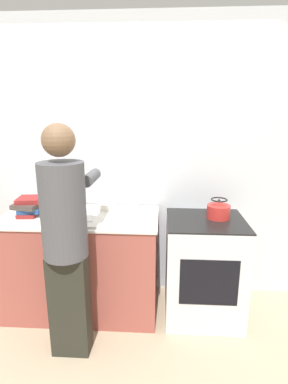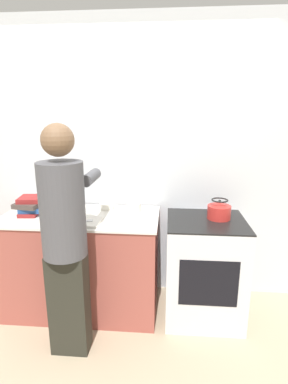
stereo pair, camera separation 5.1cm
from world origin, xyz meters
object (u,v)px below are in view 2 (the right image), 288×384
(person, at_px, (65,235))
(knife, at_px, (81,221))
(kettle, at_px, (219,211))
(canister_jar, at_px, (68,201))
(oven, at_px, (204,268))
(bowl_prep, at_px, (134,208))
(cutting_board, at_px, (82,222))

(person, distance_m, knife, 0.34)
(kettle, height_order, canister_jar, canister_jar)
(oven, height_order, bowl_prep, bowl_prep)
(canister_jar, bearing_deg, knife, -56.52)
(cutting_board, relative_size, kettle, 1.50)
(cutting_board, xyz_separation_m, canister_jar, (-0.21, 0.30, 0.09))
(knife, relative_size, kettle, 0.96)
(person, bearing_deg, oven, 25.68)
(knife, distance_m, canister_jar, 0.37)
(kettle, bearing_deg, knife, -169.31)
(oven, height_order, knife, knife)
(knife, height_order, canister_jar, canister_jar)
(oven, bearing_deg, bowl_prep, 166.24)
(bowl_prep, xyz_separation_m, canister_jar, (-0.60, -0.01, 0.05))
(cutting_board, height_order, bowl_prep, bowl_prep)
(knife, xyz_separation_m, canister_jar, (-0.20, 0.31, 0.07))
(person, xyz_separation_m, bowl_prep, (0.41, 0.65, 0.01))
(bowl_prep, bearing_deg, oven, -13.76)
(oven, distance_m, bowl_prep, 0.82)
(person, height_order, bowl_prep, person)
(oven, relative_size, cutting_board, 3.04)
(cutting_board, relative_size, bowl_prep, 2.20)
(cutting_board, xyz_separation_m, kettle, (1.12, 0.20, 0.06))
(bowl_prep, height_order, canister_jar, canister_jar)
(person, height_order, canister_jar, person)
(person, bearing_deg, knife, 88.01)
(bowl_prep, bearing_deg, canister_jar, -178.93)
(kettle, bearing_deg, bowl_prep, 171.98)
(oven, height_order, kettle, kettle)
(knife, bearing_deg, bowl_prep, 31.12)
(canister_jar, bearing_deg, person, -73.44)
(person, height_order, kettle, person)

